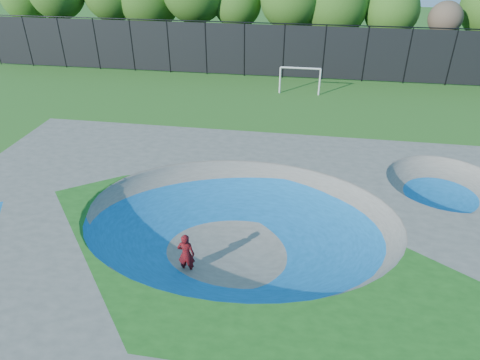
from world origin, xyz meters
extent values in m
plane|color=#255B19|center=(0.00, 0.00, 0.00)|extent=(120.00, 120.00, 0.00)
cube|color=gray|center=(0.00, 0.00, 0.75)|extent=(22.00, 14.00, 1.50)
imported|color=#A90D13|center=(-1.52, -1.45, 0.78)|extent=(0.58, 0.39, 1.55)
cube|color=black|center=(-1.52, -1.45, 0.03)|extent=(0.79, 0.25, 0.05)
cylinder|color=silver|center=(0.06, 17.31, 0.90)|extent=(0.12, 0.12, 1.81)
cylinder|color=silver|center=(2.78, 17.31, 0.90)|extent=(0.12, 0.12, 1.81)
cylinder|color=silver|center=(1.42, 17.31, 1.81)|extent=(2.71, 0.12, 0.12)
cylinder|color=black|center=(-21.00, 21.00, 2.00)|extent=(0.09, 0.09, 4.00)
cylinder|color=black|center=(-18.00, 21.00, 2.00)|extent=(0.09, 0.09, 4.00)
cylinder|color=black|center=(-15.00, 21.00, 2.00)|extent=(0.09, 0.09, 4.00)
cylinder|color=black|center=(-12.00, 21.00, 2.00)|extent=(0.09, 0.09, 4.00)
cylinder|color=black|center=(-9.00, 21.00, 2.00)|extent=(0.09, 0.09, 4.00)
cylinder|color=black|center=(-6.00, 21.00, 2.00)|extent=(0.09, 0.09, 4.00)
cylinder|color=black|center=(-3.00, 21.00, 2.00)|extent=(0.09, 0.09, 4.00)
cylinder|color=black|center=(0.00, 21.00, 2.00)|extent=(0.09, 0.09, 4.00)
cylinder|color=black|center=(3.00, 21.00, 2.00)|extent=(0.09, 0.09, 4.00)
cylinder|color=black|center=(6.00, 21.00, 2.00)|extent=(0.09, 0.09, 4.00)
cylinder|color=black|center=(9.00, 21.00, 2.00)|extent=(0.09, 0.09, 4.00)
cylinder|color=black|center=(12.00, 21.00, 2.00)|extent=(0.09, 0.09, 4.00)
cube|color=black|center=(0.00, 21.00, 2.00)|extent=(48.00, 0.03, 3.80)
cylinder|color=black|center=(0.00, 21.00, 4.00)|extent=(48.00, 0.08, 0.08)
cylinder|color=#4C3326|center=(-23.88, 26.57, 1.52)|extent=(0.44, 0.44, 3.03)
cylinder|color=#4C3326|center=(-20.26, 25.56, 1.76)|extent=(0.44, 0.44, 3.53)
cylinder|color=#4C3326|center=(-15.60, 26.39, 1.67)|extent=(0.44, 0.44, 3.35)
cylinder|color=#4C3326|center=(-12.40, 26.92, 1.39)|extent=(0.44, 0.44, 2.77)
cylinder|color=#4C3326|center=(-7.98, 25.99, 1.79)|extent=(0.44, 0.44, 3.58)
cylinder|color=#4C3326|center=(-4.43, 26.43, 1.51)|extent=(0.44, 0.44, 3.02)
sphere|color=#2D5D18|center=(-4.43, 26.43, 4.54)|extent=(4.07, 4.07, 4.07)
cylinder|color=#4C3326|center=(0.13, 25.61, 1.65)|extent=(0.44, 0.44, 3.30)
cylinder|color=#4C3326|center=(3.64, 26.30, 1.31)|extent=(0.44, 0.44, 2.62)
sphere|color=#2D5D18|center=(3.64, 26.30, 4.67)|extent=(5.46, 5.46, 5.46)
cylinder|color=#4C3326|center=(8.20, 26.09, 1.36)|extent=(0.44, 0.44, 2.71)
sphere|color=#2D5D18|center=(8.20, 26.09, 4.33)|extent=(4.30, 4.30, 4.30)
cylinder|color=#4C3326|center=(12.19, 25.43, 1.43)|extent=(0.44, 0.44, 2.85)
sphere|color=brown|center=(12.19, 25.43, 3.95)|extent=(2.60, 2.60, 2.60)
camera|label=1|loc=(1.92, -11.80, 9.85)|focal=32.00mm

